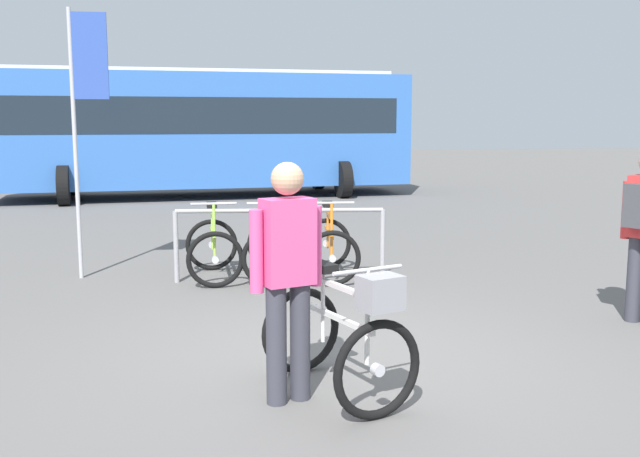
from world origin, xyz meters
The scene contains 9 objects.
ground_plane centered at (0.00, 0.00, 0.00)m, with size 80.00×80.00×0.00m, color #605E5B.
bike_rack_rail centered at (-0.19, 2.95, 0.64)m, with size 2.50×0.24×0.88m.
racked_bike_lime centered at (-0.98, 3.19, 0.37)m, with size 0.71×1.12×0.97m.
racked_bike_red centered at (-0.28, 3.13, 0.37)m, with size 0.77×1.15×0.97m.
racked_bike_orange centered at (0.42, 3.08, 0.37)m, with size 0.73×1.14×0.97m.
featured_bicycle centered at (-0.07, -0.82, 0.45)m, with size 1.02×1.26×0.97m.
person_with_featured_bike centered at (-0.45, -0.82, 0.91)m, with size 0.50×0.31×1.64m.
bus_distant centered at (-1.25, 12.91, 1.74)m, with size 10.22×4.17×3.08m.
banner_flag centered at (-2.45, 3.45, 2.23)m, with size 0.45×0.05×3.20m.
Camera 1 is at (-0.89, -5.61, 1.92)m, focal length 41.17 mm.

